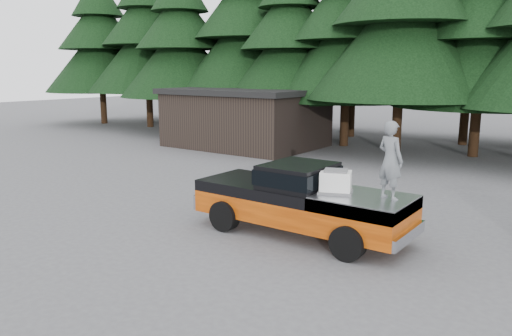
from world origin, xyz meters
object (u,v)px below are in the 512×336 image
Objects in this scene: pickup_truck at (301,210)px; man_on_bed at (390,160)px; air_compressor at (336,182)px; utility_building at (246,117)px.

man_on_bed is (2.35, 0.12, 1.60)m from pickup_truck.
air_compressor is at bearing 28.36° from man_on_bed.
man_on_bed is at bearing -41.45° from utility_building.
utility_building is at bearing -22.15° from man_on_bed.
man_on_bed is 17.53m from utility_building.
pickup_truck is at bearing 153.01° from air_compressor.
pickup_truck is 3.21× the size of man_on_bed.
utility_building is (-10.78, 11.71, 1.00)m from pickup_truck.
utility_building reaches higher than man_on_bed.
utility_building is (-11.83, 11.80, 0.08)m from air_compressor.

